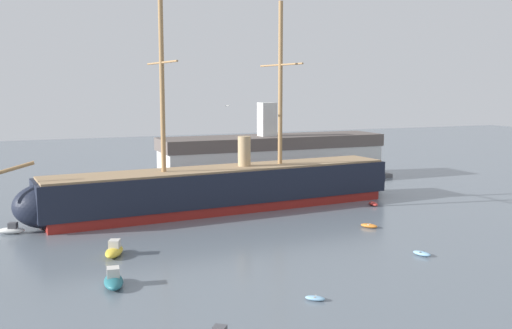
{
  "coord_description": "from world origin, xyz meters",
  "views": [
    {
      "loc": [
        -26.16,
        -30.03,
        19.82
      ],
      "look_at": [
        3.25,
        40.94,
        9.46
      ],
      "focal_mm": 40.9,
      "sensor_mm": 36.0,
      "label": 1
    }
  ],
  "objects_px": {
    "motorboat_far_left": "(11,230)",
    "dockside_warehouse_right": "(273,158)",
    "dinghy_alongside_stern": "(369,226)",
    "dinghy_mid_right": "(422,253)",
    "motorboat_alongside_bow": "(114,250)",
    "motorboat_mid_left": "(113,280)",
    "tall_ship": "(225,188)",
    "seagull_in_flight": "(227,106)",
    "dinghy_far_right": "(373,204)",
    "dinghy_near_centre": "(315,298)"
  },
  "relations": [
    {
      "from": "dinghy_near_centre",
      "to": "dinghy_mid_right",
      "type": "xyz_separation_m",
      "value": [
        18.5,
        8.0,
        0.05
      ]
    },
    {
      "from": "dinghy_mid_right",
      "to": "seagull_in_flight",
      "type": "xyz_separation_m",
      "value": [
        -21.77,
        6.83,
        17.4
      ]
    },
    {
      "from": "motorboat_far_left",
      "to": "seagull_in_flight",
      "type": "xyz_separation_m",
      "value": [
        22.91,
        -22.92,
        17.14
      ]
    },
    {
      "from": "dinghy_far_right",
      "to": "dinghy_mid_right",
      "type": "bearing_deg",
      "value": -112.62
    },
    {
      "from": "motorboat_mid_left",
      "to": "motorboat_far_left",
      "type": "relative_size",
      "value": 1.2
    },
    {
      "from": "motorboat_mid_left",
      "to": "seagull_in_flight",
      "type": "relative_size",
      "value": 5.02
    },
    {
      "from": "dinghy_near_centre",
      "to": "motorboat_alongside_bow",
      "type": "xyz_separation_m",
      "value": [
        -14.98,
        21.84,
        0.43
      ]
    },
    {
      "from": "dinghy_near_centre",
      "to": "motorboat_far_left",
      "type": "bearing_deg",
      "value": 124.75
    },
    {
      "from": "motorboat_mid_left",
      "to": "motorboat_far_left",
      "type": "height_order",
      "value": "motorboat_mid_left"
    },
    {
      "from": "motorboat_alongside_bow",
      "to": "dockside_warehouse_right",
      "type": "height_order",
      "value": "dockside_warehouse_right"
    },
    {
      "from": "dockside_warehouse_right",
      "to": "seagull_in_flight",
      "type": "height_order",
      "value": "seagull_in_flight"
    },
    {
      "from": "motorboat_alongside_bow",
      "to": "dockside_warehouse_right",
      "type": "xyz_separation_m",
      "value": [
        39.79,
        43.28,
        4.13
      ]
    },
    {
      "from": "dinghy_alongside_stern",
      "to": "motorboat_alongside_bow",
      "type": "bearing_deg",
      "value": -179.74
    },
    {
      "from": "dinghy_near_centre",
      "to": "motorboat_alongside_bow",
      "type": "height_order",
      "value": "motorboat_alongside_bow"
    },
    {
      "from": "tall_ship",
      "to": "dinghy_far_right",
      "type": "distance_m",
      "value": 25.04
    },
    {
      "from": "motorboat_far_left",
      "to": "tall_ship",
      "type": "bearing_deg",
      "value": 6.01
    },
    {
      "from": "motorboat_mid_left",
      "to": "dinghy_mid_right",
      "type": "height_order",
      "value": "motorboat_mid_left"
    },
    {
      "from": "tall_ship",
      "to": "seagull_in_flight",
      "type": "xyz_separation_m",
      "value": [
        -8.92,
        -26.27,
        14.08
      ]
    },
    {
      "from": "motorboat_far_left",
      "to": "seagull_in_flight",
      "type": "bearing_deg",
      "value": -45.01
    },
    {
      "from": "dinghy_alongside_stern",
      "to": "dinghy_mid_right",
      "type": "bearing_deg",
      "value": -97.82
    },
    {
      "from": "dinghy_near_centre",
      "to": "dinghy_far_right",
      "type": "relative_size",
      "value": 0.71
    },
    {
      "from": "motorboat_far_left",
      "to": "dinghy_alongside_stern",
      "type": "bearing_deg",
      "value": -18.67
    },
    {
      "from": "motorboat_far_left",
      "to": "dinghy_far_right",
      "type": "xyz_separation_m",
      "value": [
        55.82,
        -3.01,
        -0.22
      ]
    },
    {
      "from": "dockside_warehouse_right",
      "to": "tall_ship",
      "type": "bearing_deg",
      "value": -128.58
    },
    {
      "from": "motorboat_mid_left",
      "to": "seagull_in_flight",
      "type": "distance_m",
      "value": 22.03
    },
    {
      "from": "dinghy_alongside_stern",
      "to": "motorboat_far_left",
      "type": "distance_m",
      "value": 49.2
    },
    {
      "from": "dinghy_near_centre",
      "to": "seagull_in_flight",
      "type": "relative_size",
      "value": 2.13
    },
    {
      "from": "dinghy_alongside_stern",
      "to": "dockside_warehouse_right",
      "type": "bearing_deg",
      "value": 84.2
    },
    {
      "from": "motorboat_far_left",
      "to": "dockside_warehouse_right",
      "type": "bearing_deg",
      "value": 28.23
    },
    {
      "from": "motorboat_alongside_bow",
      "to": "dinghy_alongside_stern",
      "type": "xyz_separation_m",
      "value": [
        35.41,
        0.16,
        -0.36
      ]
    },
    {
      "from": "seagull_in_flight",
      "to": "dinghy_far_right",
      "type": "bearing_deg",
      "value": 31.17
    },
    {
      "from": "motorboat_far_left",
      "to": "dockside_warehouse_right",
      "type": "relative_size",
      "value": 0.08
    },
    {
      "from": "dinghy_alongside_stern",
      "to": "dinghy_near_centre",
      "type": "bearing_deg",
      "value": -132.88
    },
    {
      "from": "dinghy_alongside_stern",
      "to": "motorboat_mid_left",
      "type": "bearing_deg",
      "value": -163.58
    },
    {
      "from": "motorboat_alongside_bow",
      "to": "dinghy_far_right",
      "type": "distance_m",
      "value": 46.45
    },
    {
      "from": "motorboat_mid_left",
      "to": "motorboat_alongside_bow",
      "type": "relative_size",
      "value": 0.98
    },
    {
      "from": "tall_ship",
      "to": "dinghy_near_centre",
      "type": "height_order",
      "value": "tall_ship"
    },
    {
      "from": "dinghy_far_right",
      "to": "seagull_in_flight",
      "type": "distance_m",
      "value": 42.2
    },
    {
      "from": "dinghy_mid_right",
      "to": "dinghy_far_right",
      "type": "distance_m",
      "value": 28.97
    },
    {
      "from": "tall_ship",
      "to": "motorboat_alongside_bow",
      "type": "bearing_deg",
      "value": -136.97
    },
    {
      "from": "motorboat_alongside_bow",
      "to": "seagull_in_flight",
      "type": "bearing_deg",
      "value": -30.91
    },
    {
      "from": "tall_ship",
      "to": "motorboat_far_left",
      "type": "relative_size",
      "value": 17.85
    },
    {
      "from": "motorboat_mid_left",
      "to": "dinghy_far_right",
      "type": "bearing_deg",
      "value": 27.05
    },
    {
      "from": "dinghy_mid_right",
      "to": "dinghy_far_right",
      "type": "xyz_separation_m",
      "value": [
        11.14,
        26.74,
        0.04
      ]
    },
    {
      "from": "motorboat_far_left",
      "to": "dinghy_far_right",
      "type": "height_order",
      "value": "motorboat_far_left"
    },
    {
      "from": "motorboat_alongside_bow",
      "to": "dinghy_alongside_stern",
      "type": "distance_m",
      "value": 35.41
    },
    {
      "from": "tall_ship",
      "to": "motorboat_mid_left",
      "type": "height_order",
      "value": "tall_ship"
    },
    {
      "from": "dinghy_far_right",
      "to": "motorboat_far_left",
      "type": "bearing_deg",
      "value": 176.91
    },
    {
      "from": "motorboat_mid_left",
      "to": "dinghy_mid_right",
      "type": "relative_size",
      "value": 1.89
    },
    {
      "from": "motorboat_mid_left",
      "to": "dinghy_near_centre",
      "type": "bearing_deg",
      "value": -33.39
    }
  ]
}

